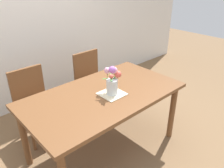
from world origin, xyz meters
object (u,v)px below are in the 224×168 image
chair_left (33,99)px  flower_vase (112,80)px  dining_table (104,100)px  chair_right (91,78)px

chair_left → flower_vase: flower_vase is taller
flower_vase → chair_left: bearing=120.4°
dining_table → chair_right: 0.94m
dining_table → chair_left: 0.94m
dining_table → flower_vase: size_ratio=5.76×
dining_table → chair_left: size_ratio=1.91×
chair_right → flower_vase: 1.04m
chair_left → dining_table: bearing=119.0°
chair_left → chair_right: 0.90m
dining_table → chair_right: chair_right is taller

